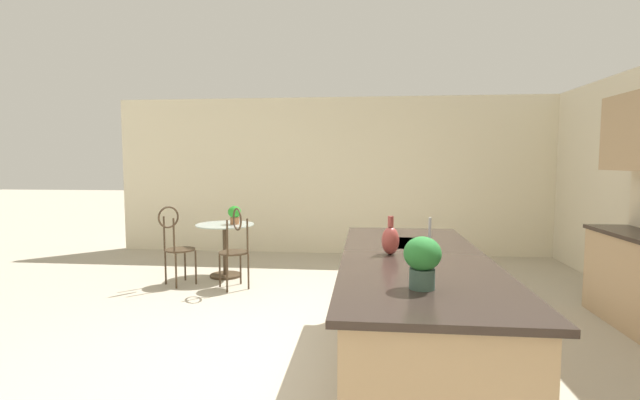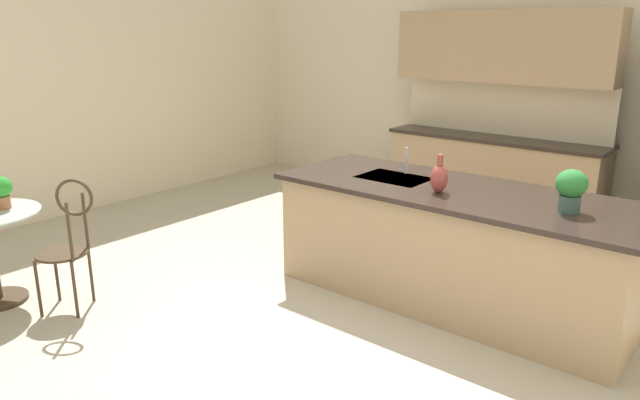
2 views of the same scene
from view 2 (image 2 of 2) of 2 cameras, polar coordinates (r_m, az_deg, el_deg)
The scene contains 11 objects.
ground_plane at distance 4.40m, azimuth 3.43°, elevation -12.17°, with size 40.00×40.00×0.00m, color #B2A893.
wall_back at distance 7.21m, azimuth 21.31°, elevation 9.26°, with size 9.00×0.12×2.70m, color beige.
wall_left_window at distance 7.28m, azimuth -24.94°, elevation 8.92°, with size 0.12×7.80×2.70m, color beige.
kitchen_island at distance 4.74m, azimuth 12.57°, elevation -4.26°, with size 2.80×1.06×0.92m.
back_counter_run at distance 7.07m, azimuth 16.35°, elevation 2.52°, with size 2.44×0.64×1.52m.
upper_cabinet_run at distance 6.86m, azimuth 17.21°, elevation 13.96°, with size 2.40×0.36×0.76m.
chair_near_window at distance 4.82m, azimuth -23.19°, elevation -3.51°, with size 0.53×0.53×1.04m.
sink_faucet at distance 4.99m, azimuth 8.32°, elevation 3.77°, with size 0.02×0.02×0.22m, color #B2B5BA.
potted_plant_on_table at distance 5.20m, azimuth -28.47°, elevation 0.82°, with size 0.18×0.18×0.25m.
potted_plant_counter_far at distance 4.22m, azimuth 23.07°, elevation 1.09°, with size 0.20×0.20×0.29m.
vase_on_counter at distance 4.44m, azimuth 11.42°, elevation 2.09°, with size 0.13×0.13×0.29m.
Camera 2 is at (2.26, -3.14, 2.10)m, focal length 33.17 mm.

